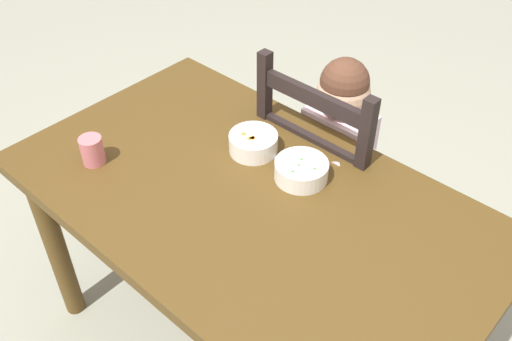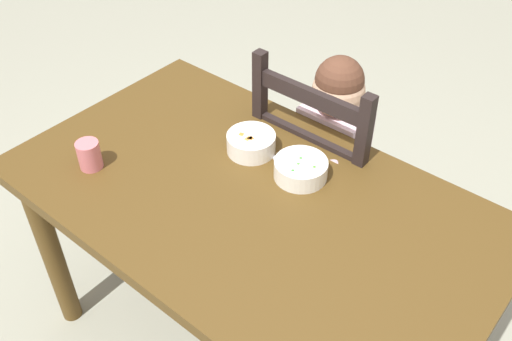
# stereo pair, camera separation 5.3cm
# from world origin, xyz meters

# --- Properties ---
(dining_table) EXTENTS (1.37, 0.80, 0.75)m
(dining_table) POSITION_xyz_m (0.00, 0.00, 0.64)
(dining_table) COLOR #503817
(dining_table) RESTS_ON ground
(dining_chair) EXTENTS (0.42, 0.42, 0.98)m
(dining_chair) POSITION_xyz_m (-0.03, 0.45, 0.46)
(dining_chair) COLOR black
(dining_chair) RESTS_ON ground
(child_figure) EXTENTS (0.32, 0.31, 0.96)m
(child_figure) POSITION_xyz_m (-0.03, 0.44, 0.63)
(child_figure) COLOR silver
(child_figure) RESTS_ON ground
(bowl_of_peas) EXTENTS (0.15, 0.15, 0.06)m
(bowl_of_peas) POSITION_xyz_m (0.06, 0.15, 0.78)
(bowl_of_peas) COLOR white
(bowl_of_peas) RESTS_ON dining_table
(bowl_of_carrots) EXTENTS (0.15, 0.15, 0.06)m
(bowl_of_carrots) POSITION_xyz_m (-0.12, 0.15, 0.78)
(bowl_of_carrots) COLOR white
(bowl_of_carrots) RESTS_ON dining_table
(spoon) EXTENTS (0.13, 0.07, 0.01)m
(spoon) POSITION_xyz_m (-0.07, 0.18, 0.75)
(spoon) COLOR silver
(spoon) RESTS_ON dining_table
(drinking_cup) EXTENTS (0.07, 0.07, 0.09)m
(drinking_cup) POSITION_xyz_m (-0.43, -0.20, 0.79)
(drinking_cup) COLOR #D17077
(drinking_cup) RESTS_ON dining_table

